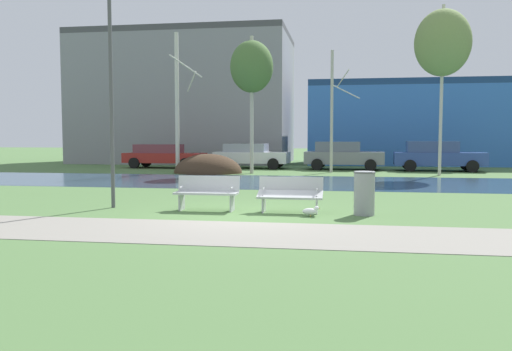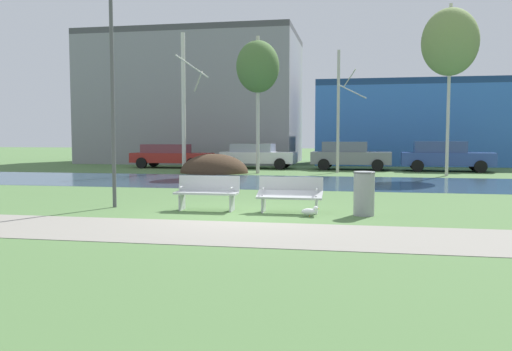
{
  "view_description": "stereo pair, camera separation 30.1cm",
  "coord_description": "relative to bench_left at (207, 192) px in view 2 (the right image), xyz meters",
  "views": [
    {
      "loc": [
        2.29,
        -12.12,
        1.88
      ],
      "look_at": [
        0.17,
        0.98,
        0.89
      ],
      "focal_mm": 37.04,
      "sensor_mm": 36.0,
      "label": 1
    },
    {
      "loc": [
        2.59,
        -12.07,
        1.88
      ],
      "look_at": [
        0.17,
        0.98,
        0.89
      ],
      "focal_mm": 37.04,
      "sensor_mm": 36.0,
      "label": 2
    }
  ],
  "objects": [
    {
      "name": "soil_mound",
      "position": [
        -3.4,
        13.34,
        -0.47
      ],
      "size": [
        3.53,
        2.82,
        1.97
      ],
      "primitive_type": "ellipsoid",
      "color": "#423021",
      "rests_on": "ground"
    },
    {
      "name": "bench_left",
      "position": [
        0.0,
        0.0,
        0.0
      ],
      "size": [
        1.6,
        0.56,
        0.87
      ],
      "color": "#B2B5B7",
      "rests_on": "ground"
    },
    {
      "name": "building_grey_warehouse",
      "position": [
        -7.81,
        24.38,
        4.08
      ],
      "size": [
        14.88,
        8.36,
        9.11
      ],
      "color": "gray",
      "rests_on": "ground"
    },
    {
      "name": "parked_sedan_second_white",
      "position": [
        -1.93,
        17.6,
        0.3
      ],
      "size": [
        4.4,
        2.18,
        1.44
      ],
      "color": "silver",
      "rests_on": "ground"
    },
    {
      "name": "birch_center",
      "position": [
        8.01,
        13.45,
        5.79
      ],
      "size": [
        2.61,
        2.61,
        8.05
      ],
      "color": "beige",
      "rests_on": "ground"
    },
    {
      "name": "ground_plane",
      "position": [
        1.06,
        9.22,
        -0.47
      ],
      "size": [
        120.0,
        120.0,
        0.0
      ],
      "primitive_type": "plane",
      "color": "#4C703D"
    },
    {
      "name": "birch_far_left",
      "position": [
        -5.03,
        13.51,
        3.21
      ],
      "size": [
        1.5,
        2.44,
        7.19
      ],
      "color": "beige",
      "rests_on": "ground"
    },
    {
      "name": "streetlamp",
      "position": [
        -2.58,
        0.12,
        3.59
      ],
      "size": [
        0.32,
        0.32,
        6.21
      ],
      "color": "#4C4C51",
      "rests_on": "ground"
    },
    {
      "name": "bench_right",
      "position": [
        2.11,
        0.0,
        0.0
      ],
      "size": [
        1.6,
        0.56,
        0.87
      ],
      "color": "#B2B5B7",
      "rests_on": "ground"
    },
    {
      "name": "birch_center_left",
      "position": [
        2.86,
        14.77,
        2.75
      ],
      "size": [
        1.5,
        2.28,
        6.28
      ],
      "color": "#BCB7A8",
      "rests_on": "ground"
    },
    {
      "name": "parked_hatch_third_grey",
      "position": [
        3.41,
        17.28,
        0.35
      ],
      "size": [
        4.47,
        2.27,
        1.57
      ],
      "color": "slate",
      "rests_on": "ground"
    },
    {
      "name": "river_band",
      "position": [
        1.06,
        8.66,
        -0.47
      ],
      "size": [
        80.0,
        6.72,
        0.01
      ],
      "primitive_type": "cube",
      "color": "#2D475B",
      "rests_on": "ground"
    },
    {
      "name": "seagull",
      "position": [
        2.66,
        -0.62,
        -0.34
      ],
      "size": [
        0.43,
        0.16,
        0.26
      ],
      "color": "white",
      "rests_on": "ground"
    },
    {
      "name": "paved_path_strip",
      "position": [
        1.06,
        -2.96,
        -0.47
      ],
      "size": [
        60.0,
        2.59,
        0.01
      ],
      "primitive_type": "cube",
      "color": "gray",
      "rests_on": "ground"
    },
    {
      "name": "building_blue_store",
      "position": [
        8.64,
        24.05,
        2.27
      ],
      "size": [
        14.89,
        6.32,
        5.48
      ],
      "color": "#3870C6",
      "rests_on": "ground"
    },
    {
      "name": "birch_left",
      "position": [
        -1.14,
        13.41,
        4.85
      ],
      "size": [
        2.16,
        2.16,
        6.86
      ],
      "color": "#BCB7A8",
      "rests_on": "ground"
    },
    {
      "name": "parked_van_nearest_red",
      "position": [
        -7.1,
        17.11,
        0.28
      ],
      "size": [
        4.83,
        2.1,
        1.4
      ],
      "color": "maroon",
      "rests_on": "ground"
    },
    {
      "name": "parked_wagon_fourth_blue",
      "position": [
        8.45,
        16.8,
        0.36
      ],
      "size": [
        4.79,
        2.11,
        1.61
      ],
      "color": "#2D4793",
      "rests_on": "ground"
    },
    {
      "name": "trash_bin",
      "position": [
        3.9,
        -0.16,
        0.07
      ],
      "size": [
        0.52,
        0.52,
        1.05
      ],
      "color": "gray",
      "rests_on": "ground"
    }
  ]
}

